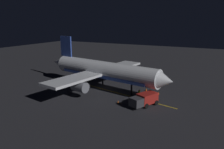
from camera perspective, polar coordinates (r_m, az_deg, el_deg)
The scene contains 10 objects.
ground_plane at distance 47.78m, azimuth -2.12°, elevation -3.92°, with size 180.00×180.00×0.20m, color #242428.
apron_guide_stripe at distance 44.92m, azimuth 1.52°, elevation -4.96°, with size 0.24×26.28×0.01m, color gold.
airliner at distance 47.01m, azimuth -2.69°, elevation 1.05°, with size 28.40×32.95×11.10m.
baggage_truck at distance 38.35m, azimuth 8.75°, elevation -6.68°, with size 5.79×4.14×2.22m.
catering_truck at distance 55.63m, azimuth 2.30°, elevation 0.04°, with size 5.08×5.83×2.26m.
ground_crew_worker at distance 42.13m, azimuth 7.27°, elevation -5.11°, with size 0.40×0.40×1.74m.
traffic_cone_near_left at distance 44.92m, azimuth 12.35°, elevation -4.96°, with size 0.50×0.50×0.55m.
traffic_cone_near_right at distance 39.31m, azimuth 1.66°, elevation -7.41°, with size 0.50×0.50×0.55m.
traffic_cone_under_wing at distance 46.77m, azimuth 9.15°, elevation -4.05°, with size 0.50×0.50×0.55m.
traffic_cone_far at distance 42.21m, azimuth 10.37°, elevation -6.10°, with size 0.50×0.50×0.55m.
Camera 1 is at (39.26, 22.91, 14.60)m, focal length 34.15 mm.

